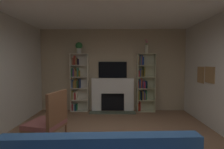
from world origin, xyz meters
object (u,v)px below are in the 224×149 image
object	(u,v)px
fireplace	(113,94)
potted_plant	(79,47)
bookshelf_right	(144,83)
armchair	(49,120)
tv	(113,70)
bookshelf_left	(78,82)
vase_with_flowers	(146,48)

from	to	relation	value
fireplace	potted_plant	size ratio (longest dim) A/B	4.00
bookshelf_right	armchair	bearing A→B (deg)	-128.98
tv	bookshelf_left	world-z (taller)	bookshelf_left
bookshelf_right	fireplace	bearing A→B (deg)	-179.35
armchair	bookshelf_right	bearing A→B (deg)	51.02
bookshelf_left	tv	bearing A→B (deg)	3.19
vase_with_flowers	armchair	bearing A→B (deg)	-130.26
bookshelf_right	potted_plant	bearing A→B (deg)	-178.79
bookshelf_right	armchair	distance (m)	3.54
fireplace	vase_with_flowers	xyz separation A→B (m)	(1.12, -0.03, 1.53)
bookshelf_left	bookshelf_right	bearing A→B (deg)	-0.21
bookshelf_left	potted_plant	bearing A→B (deg)	-40.91
bookshelf_right	bookshelf_left	bearing A→B (deg)	179.79
tv	potted_plant	xyz separation A→B (m)	(-1.12, -0.12, 0.76)
bookshelf_left	armchair	world-z (taller)	bookshelf_left
bookshelf_left	bookshelf_right	xyz separation A→B (m)	(2.23, -0.01, -0.03)
fireplace	bookshelf_right	size ratio (longest dim) A/B	0.77
tv	vase_with_flowers	bearing A→B (deg)	-6.17
bookshelf_left	fireplace	bearing A→B (deg)	-0.97
fireplace	bookshelf_left	xyz separation A→B (m)	(-1.18, 0.02, 0.40)
tv	bookshelf_left	size ratio (longest dim) A/B	0.49
fireplace	potted_plant	distance (m)	1.93
potted_plant	armchair	bearing A→B (deg)	-90.90
bookshelf_left	potted_plant	xyz separation A→B (m)	(0.06, -0.05, 1.17)
vase_with_flowers	bookshelf_left	bearing A→B (deg)	178.63
potted_plant	vase_with_flowers	bearing A→B (deg)	-0.02
potted_plant	armchair	size ratio (longest dim) A/B	0.34
potted_plant	bookshelf_left	bearing A→B (deg)	139.09
fireplace	tv	bearing A→B (deg)	90.00
potted_plant	vase_with_flowers	size ratio (longest dim) A/B	0.79
fireplace	bookshelf_right	xyz separation A→B (m)	(1.05, 0.01, 0.37)
tv	potted_plant	world-z (taller)	potted_plant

